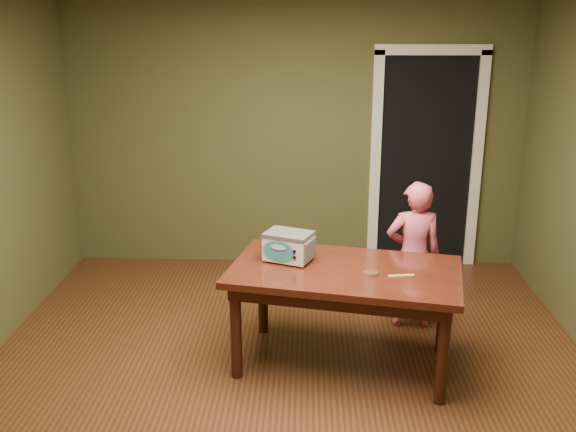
{
  "coord_description": "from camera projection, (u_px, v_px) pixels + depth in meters",
  "views": [
    {
      "loc": [
        0.12,
        -3.8,
        2.43
      ],
      "look_at": [
        -0.02,
        1.0,
        0.95
      ],
      "focal_mm": 40.0,
      "sensor_mm": 36.0,
      "label": 1
    }
  ],
  "objects": [
    {
      "name": "floor",
      "position": [
        287.0,
        393.0,
        4.35
      ],
      "size": [
        5.0,
        5.0,
        0.0
      ],
      "primitive_type": "plane",
      "color": "#553318",
      "rests_on": "ground"
    },
    {
      "name": "room_shell",
      "position": [
        287.0,
        145.0,
        3.84
      ],
      "size": [
        4.52,
        5.02,
        2.61
      ],
      "color": "#494A27",
      "rests_on": "ground"
    },
    {
      "name": "doorway",
      "position": [
        420.0,
        157.0,
        6.65
      ],
      "size": [
        1.1,
        0.66,
        2.25
      ],
      "color": "black",
      "rests_on": "ground"
    },
    {
      "name": "dining_table",
      "position": [
        345.0,
        282.0,
        4.53
      ],
      "size": [
        1.75,
        1.2,
        0.75
      ],
      "rotation": [
        0.0,
        0.0,
        -0.2
      ],
      "color": "#32160B",
      "rests_on": "floor"
    },
    {
      "name": "toy_oven",
      "position": [
        289.0,
        245.0,
        4.62
      ],
      "size": [
        0.4,
        0.34,
        0.21
      ],
      "rotation": [
        0.0,
        0.0,
        -0.38
      ],
      "color": "#4C4F54",
      "rests_on": "dining_table"
    },
    {
      "name": "baking_pan",
      "position": [
        370.0,
        273.0,
        4.39
      ],
      "size": [
        0.1,
        0.1,
        0.02
      ],
      "color": "silver",
      "rests_on": "dining_table"
    },
    {
      "name": "spatula",
      "position": [
        401.0,
        276.0,
        4.37
      ],
      "size": [
        0.18,
        0.05,
        0.01
      ],
      "primitive_type": "cube",
      "rotation": [
        0.0,
        0.0,
        0.15
      ],
      "color": "#DEBA60",
      "rests_on": "dining_table"
    },
    {
      "name": "child",
      "position": [
        413.0,
        255.0,
        5.14
      ],
      "size": [
        0.46,
        0.32,
        1.22
      ],
      "primitive_type": "imported",
      "rotation": [
        0.0,
        0.0,
        3.2
      ],
      "color": "#D85971",
      "rests_on": "floor"
    }
  ]
}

